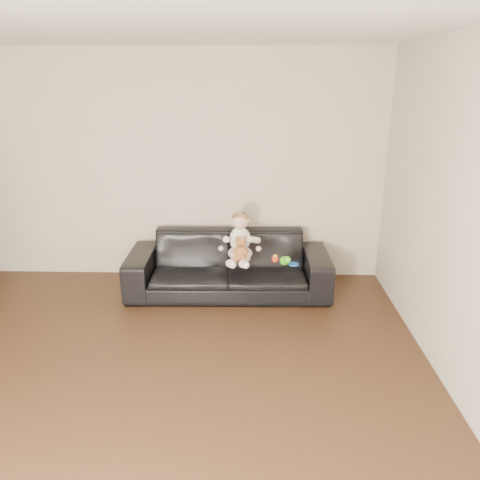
{
  "coord_description": "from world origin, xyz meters",
  "views": [
    {
      "loc": [
        1.0,
        -2.54,
        2.24
      ],
      "look_at": [
        0.87,
        2.14,
        0.64
      ],
      "focal_mm": 35.0,
      "sensor_mm": 36.0,
      "label": 1
    }
  ],
  "objects_px": {
    "toy_green": "(285,261)",
    "toy_rattle": "(275,259)",
    "baby": "(240,239)",
    "teddy_bear": "(241,249)",
    "sofa": "(229,264)",
    "toy_blue_disc": "(294,264)"
  },
  "relations": [
    {
      "from": "toy_blue_disc",
      "to": "baby",
      "type": "bearing_deg",
      "value": 167.06
    },
    {
      "from": "teddy_bear",
      "to": "toy_blue_disc",
      "type": "bearing_deg",
      "value": 18.47
    },
    {
      "from": "toy_green",
      "to": "toy_blue_disc",
      "type": "bearing_deg",
      "value": -3.11
    },
    {
      "from": "toy_green",
      "to": "sofa",
      "type": "bearing_deg",
      "value": 157.75
    },
    {
      "from": "toy_green",
      "to": "toy_rattle",
      "type": "xyz_separation_m",
      "value": [
        -0.1,
        0.06,
        -0.0
      ]
    },
    {
      "from": "baby",
      "to": "toy_blue_disc",
      "type": "relative_size",
      "value": 4.99
    },
    {
      "from": "teddy_bear",
      "to": "baby",
      "type": "bearing_deg",
      "value": 108.88
    },
    {
      "from": "sofa",
      "to": "baby",
      "type": "bearing_deg",
      "value": -43.94
    },
    {
      "from": "baby",
      "to": "toy_blue_disc",
      "type": "distance_m",
      "value": 0.62
    },
    {
      "from": "baby",
      "to": "teddy_bear",
      "type": "relative_size",
      "value": 2.12
    },
    {
      "from": "toy_green",
      "to": "toy_blue_disc",
      "type": "distance_m",
      "value": 0.1
    },
    {
      "from": "toy_blue_disc",
      "to": "teddy_bear",
      "type": "bearing_deg",
      "value": -176.84
    },
    {
      "from": "sofa",
      "to": "toy_green",
      "type": "height_order",
      "value": "sofa"
    },
    {
      "from": "teddy_bear",
      "to": "toy_rattle",
      "type": "distance_m",
      "value": 0.4
    },
    {
      "from": "baby",
      "to": "teddy_bear",
      "type": "height_order",
      "value": "baby"
    },
    {
      "from": "toy_rattle",
      "to": "sofa",
      "type": "bearing_deg",
      "value": 159.36
    },
    {
      "from": "teddy_bear",
      "to": "toy_rattle",
      "type": "height_order",
      "value": "teddy_bear"
    },
    {
      "from": "baby",
      "to": "toy_green",
      "type": "distance_m",
      "value": 0.52
    },
    {
      "from": "baby",
      "to": "teddy_bear",
      "type": "xyz_separation_m",
      "value": [
        0.01,
        -0.16,
        -0.05
      ]
    },
    {
      "from": "toy_rattle",
      "to": "toy_blue_disc",
      "type": "bearing_deg",
      "value": -17.57
    },
    {
      "from": "baby",
      "to": "teddy_bear",
      "type": "bearing_deg",
      "value": -67.17
    },
    {
      "from": "toy_blue_disc",
      "to": "toy_rattle",
      "type": "bearing_deg",
      "value": 162.43
    }
  ]
}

